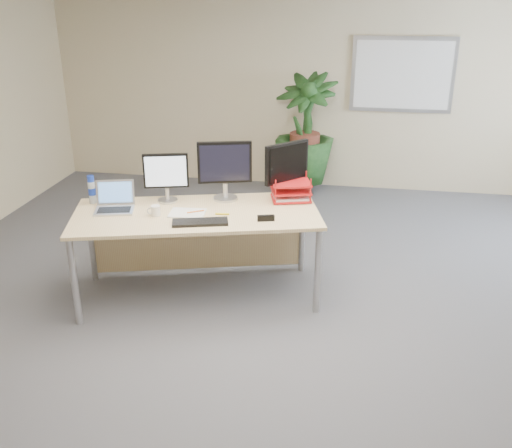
% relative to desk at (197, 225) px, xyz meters
% --- Properties ---
extents(floor, '(8.00, 8.00, 0.00)m').
position_rel_desk_xyz_m(floor, '(0.70, -0.81, -0.63)').
color(floor, '#4D4C52').
rests_on(floor, ground).
extents(back_wall, '(7.00, 0.04, 2.70)m').
position_rel_desk_xyz_m(back_wall, '(0.70, 3.19, 0.72)').
color(back_wall, '#CDB891').
rests_on(back_wall, floor).
extents(whiteboard, '(1.30, 0.04, 0.95)m').
position_rel_desk_xyz_m(whiteboard, '(1.90, 3.15, 0.92)').
color(whiteboard, '#A8A9AD').
rests_on(whiteboard, back_wall).
extents(desk, '(2.26, 1.41, 0.81)m').
position_rel_desk_xyz_m(desk, '(0.00, 0.00, 0.00)').
color(desk, '#D9B580').
rests_on(desk, floor).
extents(floor_plant, '(1.07, 1.07, 1.50)m').
position_rel_desk_xyz_m(floor_plant, '(0.69, 2.89, 0.12)').
color(floor_plant, '#123414').
rests_on(floor_plant, floor).
extents(monitor_left, '(0.39, 0.18, 0.44)m').
position_rel_desk_xyz_m(monitor_left, '(-0.30, 0.10, 0.43)').
color(monitor_left, '#AEADB2').
rests_on(monitor_left, desk).
extents(monitor_right, '(0.48, 0.22, 0.54)m').
position_rel_desk_xyz_m(monitor_right, '(0.21, 0.24, 0.48)').
color(monitor_right, '#AEADB2').
rests_on(monitor_right, desk).
extents(monitor_dark, '(0.35, 0.37, 0.52)m').
position_rel_desk_xyz_m(monitor_dark, '(0.75, 0.38, 0.47)').
color(monitor_dark, '#AEADB2').
rests_on(monitor_dark, desk).
extents(laptop, '(0.39, 0.36, 0.23)m').
position_rel_desk_xyz_m(laptop, '(-0.69, -0.16, 0.23)').
color(laptop, '#B3B4B8').
rests_on(laptop, desk).
extents(keyboard, '(0.48, 0.27, 0.03)m').
position_rel_desk_xyz_m(keyboard, '(0.13, -0.35, 0.19)').
color(keyboard, black).
rests_on(keyboard, desk).
extents(coffee_mug, '(0.11, 0.08, 0.09)m').
position_rel_desk_xyz_m(coffee_mug, '(-0.29, -0.25, 0.22)').
color(coffee_mug, silver).
rests_on(coffee_mug, desk).
extents(spiral_notebook, '(0.31, 0.24, 0.01)m').
position_rel_desk_xyz_m(spiral_notebook, '(-0.04, -0.16, 0.18)').
color(spiral_notebook, white).
rests_on(spiral_notebook, desk).
extents(orange_pen, '(0.13, 0.09, 0.01)m').
position_rel_desk_xyz_m(orange_pen, '(0.03, -0.14, 0.19)').
color(orange_pen, orange).
rests_on(orange_pen, spiral_notebook).
extents(yellow_highlighter, '(0.12, 0.03, 0.02)m').
position_rel_desk_xyz_m(yellow_highlighter, '(0.26, -0.13, 0.18)').
color(yellow_highlighter, yellow).
rests_on(yellow_highlighter, desk).
extents(water_bottle, '(0.07, 0.07, 0.26)m').
position_rel_desk_xyz_m(water_bottle, '(-0.94, -0.05, 0.30)').
color(water_bottle, '#B1BFD0').
rests_on(water_bottle, desk).
extents(letter_tray, '(0.40, 0.34, 0.16)m').
position_rel_desk_xyz_m(letter_tray, '(0.80, 0.33, 0.25)').
color(letter_tray, red).
rests_on(letter_tray, desk).
extents(stapler, '(0.15, 0.07, 0.05)m').
position_rel_desk_xyz_m(stapler, '(0.65, -0.20, 0.20)').
color(stapler, black).
rests_on(stapler, desk).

